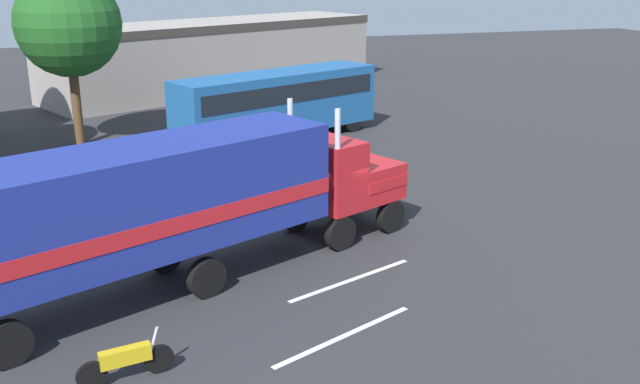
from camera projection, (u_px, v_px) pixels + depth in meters
ground_plane at (323, 236)px, 23.69m from camera, size 120.00×120.00×0.00m
lane_stripe_near at (351, 280)px, 20.43m from camera, size 4.14×1.78×0.01m
lane_stripe_mid at (344, 336)px, 17.40m from camera, size 4.08×1.95×0.01m
semi_truck at (184, 197)px, 19.54m from camera, size 13.89×8.24×4.50m
person_bystander at (139, 236)px, 21.26m from camera, size 0.37×0.47×1.63m
parked_bus at (277, 99)px, 35.67m from camera, size 11.10×6.72×3.40m
parked_car at (105, 171)px, 28.08m from camera, size 4.75×3.22×1.57m
motorcycle at (126, 361)px, 15.42m from camera, size 2.09×0.50×1.12m
tree_left at (68, 25)px, 33.60m from camera, size 4.93×4.93×8.27m
building_backdrop at (215, 53)px, 49.66m from camera, size 24.12×15.45×4.67m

